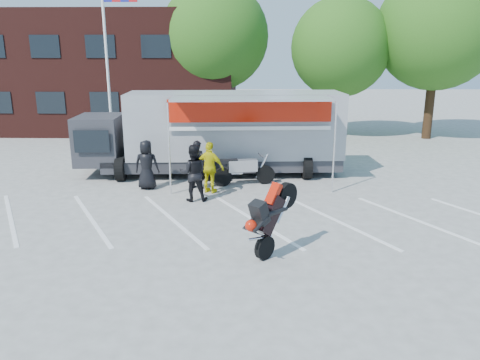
{
  "coord_description": "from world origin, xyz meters",
  "views": [
    {
      "loc": [
        0.09,
        -11.84,
        4.76
      ],
      "look_at": [
        -0.2,
        0.67,
        1.3
      ],
      "focal_mm": 35.0,
      "sensor_mm": 36.0,
      "label": 1
    }
  ],
  "objects_px": {
    "parked_motorcycle": "(244,185)",
    "spectator_leather_a": "(147,165)",
    "spectator_leather_b": "(198,164)",
    "transporter_truck": "(223,173)",
    "tree_left": "(215,36)",
    "tree_right": "(437,29)",
    "flagpole": "(111,44)",
    "spectator_hivis": "(210,168)",
    "spectator_leather_c": "(193,173)",
    "tree_mid": "(340,48)",
    "stunt_bike_rider": "(281,251)"
  },
  "relations": [
    {
      "from": "transporter_truck",
      "to": "spectator_leather_a",
      "type": "distance_m",
      "value": 3.52
    },
    {
      "from": "tree_left",
      "to": "spectator_leather_c",
      "type": "xyz_separation_m",
      "value": [
        0.23,
        -13.19,
        -4.63
      ]
    },
    {
      "from": "spectator_leather_a",
      "to": "spectator_leather_c",
      "type": "relative_size",
      "value": 0.94
    },
    {
      "from": "tree_mid",
      "to": "tree_left",
      "type": "bearing_deg",
      "value": 171.87
    },
    {
      "from": "tree_right",
      "to": "spectator_leather_a",
      "type": "xyz_separation_m",
      "value": [
        -13.59,
        -10.36,
        -5.0
      ]
    },
    {
      "from": "flagpole",
      "to": "spectator_leather_c",
      "type": "xyz_separation_m",
      "value": [
        4.47,
        -7.19,
        -4.12
      ]
    },
    {
      "from": "tree_right",
      "to": "transporter_truck",
      "type": "xyz_separation_m",
      "value": [
        -11.03,
        -8.11,
        -5.88
      ]
    },
    {
      "from": "tree_mid",
      "to": "transporter_truck",
      "type": "bearing_deg",
      "value": -124.98
    },
    {
      "from": "parked_motorcycle",
      "to": "spectator_leather_a",
      "type": "distance_m",
      "value": 3.6
    },
    {
      "from": "stunt_bike_rider",
      "to": "spectator_hivis",
      "type": "height_order",
      "value": "spectator_hivis"
    },
    {
      "from": "parked_motorcycle",
      "to": "spectator_leather_b",
      "type": "relative_size",
      "value": 1.35
    },
    {
      "from": "flagpole",
      "to": "tree_right",
      "type": "height_order",
      "value": "tree_right"
    },
    {
      "from": "flagpole",
      "to": "tree_left",
      "type": "bearing_deg",
      "value": 54.72
    },
    {
      "from": "tree_mid",
      "to": "spectator_hivis",
      "type": "relative_size",
      "value": 4.31
    },
    {
      "from": "flagpole",
      "to": "tree_left",
      "type": "height_order",
      "value": "tree_left"
    },
    {
      "from": "flagpole",
      "to": "spectator_leather_a",
      "type": "bearing_deg",
      "value": -65.61
    },
    {
      "from": "spectator_leather_b",
      "to": "spectator_hivis",
      "type": "height_order",
      "value": "spectator_hivis"
    },
    {
      "from": "parked_motorcycle",
      "to": "stunt_bike_rider",
      "type": "height_order",
      "value": "stunt_bike_rider"
    },
    {
      "from": "flagpole",
      "to": "stunt_bike_rider",
      "type": "xyz_separation_m",
      "value": [
        7.11,
        -11.19,
        -5.05
      ]
    },
    {
      "from": "flagpole",
      "to": "tree_left",
      "type": "relative_size",
      "value": 0.93
    },
    {
      "from": "spectator_leather_c",
      "to": "spectator_leather_b",
      "type": "bearing_deg",
      "value": -93.95
    },
    {
      "from": "tree_mid",
      "to": "parked_motorcycle",
      "type": "height_order",
      "value": "tree_mid"
    },
    {
      "from": "tree_right",
      "to": "transporter_truck",
      "type": "bearing_deg",
      "value": -143.65
    },
    {
      "from": "spectator_hivis",
      "to": "tree_right",
      "type": "bearing_deg",
      "value": -113.37
    },
    {
      "from": "tree_mid",
      "to": "spectator_leather_b",
      "type": "xyz_separation_m",
      "value": [
        -6.8,
        -10.73,
        -4.08
      ]
    },
    {
      "from": "stunt_bike_rider",
      "to": "spectator_leather_a",
      "type": "bearing_deg",
      "value": 172.34
    },
    {
      "from": "transporter_truck",
      "to": "spectator_leather_b",
      "type": "height_order",
      "value": "spectator_leather_b"
    },
    {
      "from": "spectator_hivis",
      "to": "transporter_truck",
      "type": "bearing_deg",
      "value": -72.94
    },
    {
      "from": "tree_mid",
      "to": "parked_motorcycle",
      "type": "distance_m",
      "value": 12.53
    },
    {
      "from": "spectator_leather_b",
      "to": "transporter_truck",
      "type": "bearing_deg",
      "value": -88.69
    },
    {
      "from": "parked_motorcycle",
      "to": "stunt_bike_rider",
      "type": "bearing_deg",
      "value": 176.88
    },
    {
      "from": "tree_right",
      "to": "spectator_hivis",
      "type": "distance_m",
      "value": 16.4
    },
    {
      "from": "parked_motorcycle",
      "to": "spectator_hivis",
      "type": "relative_size",
      "value": 1.32
    },
    {
      "from": "stunt_bike_rider",
      "to": "tree_left",
      "type": "bearing_deg",
      "value": 141.92
    },
    {
      "from": "spectator_leather_b",
      "to": "spectator_hivis",
      "type": "bearing_deg",
      "value": 153.37
    },
    {
      "from": "tree_mid",
      "to": "spectator_leather_b",
      "type": "height_order",
      "value": "tree_mid"
    },
    {
      "from": "flagpole",
      "to": "spectator_hivis",
      "type": "relative_size",
      "value": 4.49
    },
    {
      "from": "flagpole",
      "to": "spectator_leather_a",
      "type": "xyz_separation_m",
      "value": [
        2.66,
        -5.86,
        -4.17
      ]
    },
    {
      "from": "spectator_leather_b",
      "to": "stunt_bike_rider",
      "type": "bearing_deg",
      "value": 137.34
    },
    {
      "from": "tree_left",
      "to": "spectator_leather_b",
      "type": "xyz_separation_m",
      "value": [
        0.2,
        -11.73,
        -4.7
      ]
    },
    {
      "from": "tree_left",
      "to": "spectator_leather_b",
      "type": "distance_m",
      "value": 12.64
    },
    {
      "from": "tree_right",
      "to": "spectator_leather_b",
      "type": "height_order",
      "value": "tree_right"
    },
    {
      "from": "tree_left",
      "to": "tree_mid",
      "type": "height_order",
      "value": "tree_left"
    },
    {
      "from": "tree_left",
      "to": "parked_motorcycle",
      "type": "relative_size",
      "value": 3.68
    },
    {
      "from": "tree_left",
      "to": "tree_mid",
      "type": "relative_size",
      "value": 1.13
    },
    {
      "from": "tree_right",
      "to": "transporter_truck",
      "type": "distance_m",
      "value": 14.9
    },
    {
      "from": "tree_mid",
      "to": "tree_right",
      "type": "bearing_deg",
      "value": -5.71
    },
    {
      "from": "transporter_truck",
      "to": "stunt_bike_rider",
      "type": "height_order",
      "value": "transporter_truck"
    },
    {
      "from": "flagpole",
      "to": "spectator_hivis",
      "type": "xyz_separation_m",
      "value": [
        4.94,
        -6.28,
        -4.16
      ]
    },
    {
      "from": "tree_left",
      "to": "spectator_hivis",
      "type": "xyz_separation_m",
      "value": [
        0.7,
        -12.28,
        -4.68
      ]
    }
  ]
}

